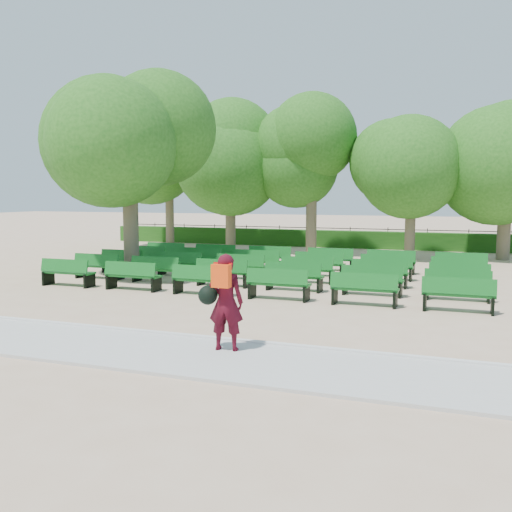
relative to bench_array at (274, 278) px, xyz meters
The scene contains 9 objects.
ground 1.81m from the bench_array, 121.99° to the right, with size 120.00×120.00×0.00m, color tan.
paving 8.99m from the bench_array, 96.12° to the right, with size 30.00×2.20×0.06m, color #B7B8B2.
curb 7.84m from the bench_array, 97.02° to the right, with size 30.00×0.12×0.10m, color silver.
hedge 12.51m from the bench_array, 94.40° to the left, with size 26.00×0.70×0.90m, color #1F5215.
fence 12.90m from the bench_array, 94.26° to the left, with size 26.00×0.10×1.02m, color black, non-canonical shape.
tree_line 8.52m from the bench_array, 96.46° to the left, with size 21.80×6.80×7.04m, color #2B691C, non-canonical shape.
bench_array is the anchor object (origin of this frame).
tree_among 6.98m from the bench_array, behind, with size 4.98×4.98×7.21m.
person 8.69m from the bench_array, 77.66° to the right, with size 0.85×0.53×1.75m.
Camera 1 is at (6.80, -16.13, 2.86)m, focal length 40.00 mm.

